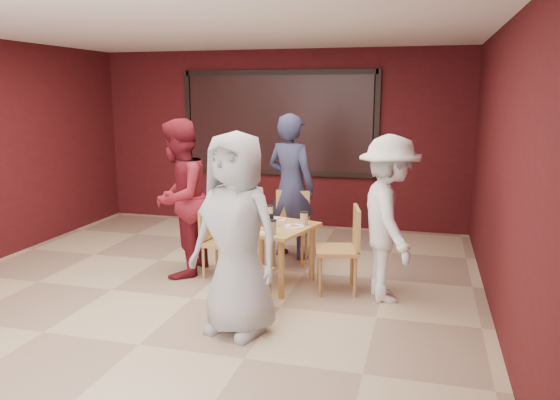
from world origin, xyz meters
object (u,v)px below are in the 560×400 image
(dining_table, at_px, (271,232))
(chair_back, at_px, (291,223))
(diner_front, at_px, (236,234))
(diner_left, at_px, (179,198))
(diner_back, at_px, (291,186))
(chair_right, at_px, (344,244))
(diner_right, at_px, (389,219))
(chair_front, at_px, (245,268))
(chair_left, at_px, (216,238))

(dining_table, height_order, chair_back, chair_back)
(chair_back, bearing_deg, diner_front, -89.14)
(chair_back, xyz_separation_m, diner_left, (-1.15, -0.82, 0.41))
(dining_table, distance_m, diner_back, 1.12)
(diner_front, relative_size, diner_back, 0.97)
(chair_back, height_order, chair_right, chair_right)
(chair_back, height_order, diner_right, diner_right)
(diner_back, bearing_deg, diner_right, 158.38)
(chair_right, bearing_deg, chair_back, 132.20)
(chair_front, bearing_deg, chair_left, 125.88)
(chair_left, bearing_deg, chair_right, -4.84)
(dining_table, xyz_separation_m, chair_back, (0.03, 0.86, -0.09))
(chair_left, height_order, diner_right, diner_right)
(chair_right, relative_size, diner_left, 0.51)
(dining_table, distance_m, diner_right, 1.33)
(dining_table, xyz_separation_m, chair_left, (-0.69, 0.10, -0.14))
(chair_front, xyz_separation_m, chair_back, (0.05, 1.69, 0.07))
(dining_table, relative_size, diner_left, 0.58)
(chair_front, height_order, chair_left, chair_left)
(chair_front, xyz_separation_m, chair_left, (-0.67, 0.92, 0.02))
(dining_table, distance_m, chair_front, 0.84)
(chair_right, bearing_deg, diner_left, 177.89)
(chair_right, bearing_deg, chair_left, 175.16)
(chair_back, bearing_deg, diner_left, -144.45)
(chair_back, bearing_deg, diner_right, -37.89)
(diner_left, distance_m, diner_right, 2.43)
(dining_table, distance_m, chair_back, 0.87)
(chair_back, distance_m, chair_left, 1.05)
(chair_left, height_order, diner_back, diner_back)
(chair_front, distance_m, diner_left, 1.48)
(chair_left, relative_size, diner_front, 0.45)
(dining_table, height_order, chair_left, dining_table)
(diner_back, bearing_deg, dining_table, 112.33)
(chair_right, relative_size, diner_front, 0.52)
(chair_front, relative_size, chair_right, 0.84)
(dining_table, distance_m, chair_left, 0.71)
(diner_front, bearing_deg, diner_back, 108.44)
(diner_front, distance_m, diner_right, 1.70)
(chair_front, distance_m, chair_back, 1.69)
(dining_table, height_order, diner_back, diner_back)
(diner_left, height_order, diner_right, diner_left)
(dining_table, relative_size, chair_back, 1.17)
(chair_left, height_order, chair_right, chair_right)
(chair_back, distance_m, diner_right, 1.65)
(dining_table, height_order, diner_left, diner_left)
(diner_right, bearing_deg, diner_front, 114.60)
(diner_back, bearing_deg, chair_back, 126.72)
(chair_front, distance_m, diner_right, 1.55)
(chair_left, xyz_separation_m, diner_front, (0.75, -1.39, 0.45))
(diner_back, bearing_deg, chair_right, 148.66)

